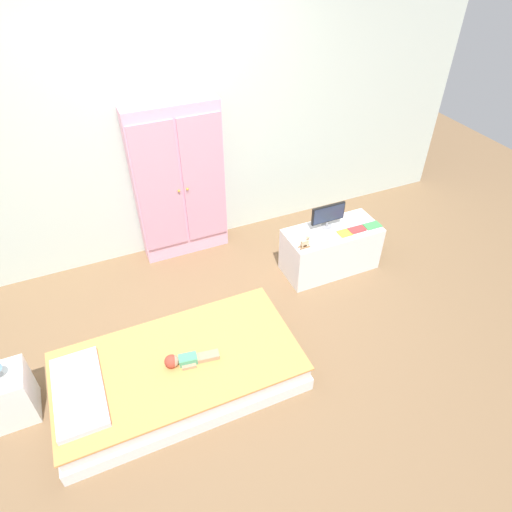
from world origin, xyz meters
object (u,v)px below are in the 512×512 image
at_px(tv_stand, 330,249).
at_px(tv_monitor, 328,214).
at_px(bed, 179,371).
at_px(book_red, 357,230).
at_px(nightstand, 9,396).
at_px(book_yellow, 345,233).
at_px(rocking_horse_toy, 306,242).
at_px(book_green, 372,225).
at_px(wardrobe, 179,183).
at_px(doll, 182,360).

xyz_separation_m(tv_stand, tv_monitor, (-0.03, 0.07, 0.36)).
distance_m(bed, book_red, 2.01).
bearing_deg(tv_stand, nightstand, -170.20).
bearing_deg(tv_monitor, book_yellow, -59.55).
distance_m(bed, rocking_horse_toy, 1.51).
distance_m(nightstand, tv_stand, 2.86).
bearing_deg(tv_stand, bed, -157.68).
height_order(rocking_horse_toy, book_green, rocking_horse_toy).
bearing_deg(bed, wardrobe, 71.61).
distance_m(nightstand, wardrobe, 2.19).
height_order(nightstand, tv_monitor, tv_monitor).
height_order(doll, book_red, book_red).
bearing_deg(book_red, bed, -162.27).
bearing_deg(tv_stand, tv_monitor, 111.46).
height_order(doll, tv_monitor, tv_monitor).
xyz_separation_m(tv_stand, book_green, (0.37, -0.09, 0.23)).
bearing_deg(tv_stand, rocking_horse_toy, -161.18).
height_order(doll, book_yellow, book_yellow).
height_order(bed, doll, doll).
bearing_deg(nightstand, bed, -10.49).
relative_size(tv_stand, tv_monitor, 2.69).
relative_size(wardrobe, book_red, 9.58).
distance_m(wardrobe, book_yellow, 1.59).
xyz_separation_m(bed, book_green, (2.06, 0.60, 0.33)).
bearing_deg(bed, book_yellow, 18.94).
distance_m(nightstand, tv_monitor, 2.87).
distance_m(wardrobe, tv_stand, 1.55).
relative_size(bed, tv_stand, 1.96).
xyz_separation_m(book_red, book_green, (0.17, 0.00, -0.00)).
xyz_separation_m(bed, rocking_horse_toy, (1.34, 0.57, 0.39)).
distance_m(tv_monitor, rocking_horse_toy, 0.39).
bearing_deg(tv_monitor, rocking_horse_toy, -150.02).
bearing_deg(book_red, tv_monitor, 144.39).
distance_m(tv_stand, book_green, 0.44).
xyz_separation_m(doll, tv_stand, (1.67, 0.73, -0.06)).
bearing_deg(rocking_horse_toy, nightstand, -171.56).
height_order(bed, rocking_horse_toy, rocking_horse_toy).
xyz_separation_m(rocking_horse_toy, book_red, (0.55, 0.03, -0.05)).
relative_size(wardrobe, rocking_horse_toy, 12.47).
distance_m(tv_monitor, book_yellow, 0.23).
distance_m(tv_stand, tv_monitor, 0.37).
bearing_deg(rocking_horse_toy, book_green, 2.41).
height_order(doll, tv_stand, tv_stand).
xyz_separation_m(wardrobe, book_yellow, (1.25, -0.94, -0.31)).
distance_m(rocking_horse_toy, book_yellow, 0.43).
relative_size(tv_stand, rocking_horse_toy, 7.32).
distance_m(bed, doll, 0.17).
height_order(bed, book_green, book_green).
relative_size(wardrobe, book_green, 9.66).
relative_size(bed, nightstand, 4.26).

